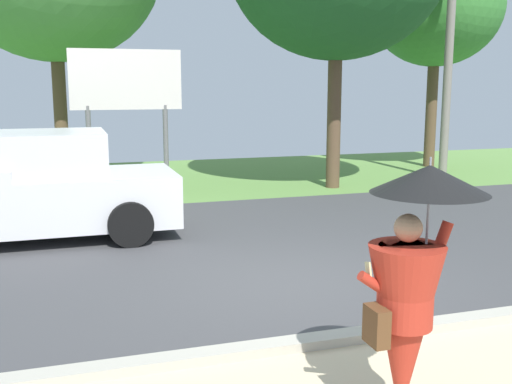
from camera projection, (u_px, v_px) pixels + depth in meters
ground_plane at (234, 235)px, 11.07m from camera, size 40.00×22.00×0.20m
monk_pedestrian at (409, 293)px, 4.71m from camera, size 1.03×0.91×2.13m
pickup_truck at (25, 191)px, 10.44m from camera, size 5.20×2.28×1.88m
utility_pole at (450, 36)px, 16.86m from camera, size 1.80×0.24×7.71m
roadside_billboard at (126, 90)px, 14.19m from camera, size 2.60×0.12×3.50m
tree_left_far at (436, 7)px, 19.27m from camera, size 4.19×4.19×7.07m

